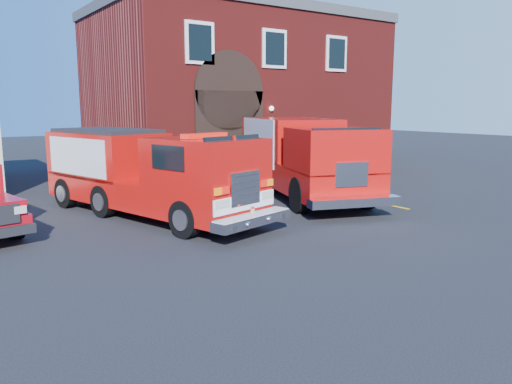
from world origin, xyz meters
TOP-DOWN VIEW (x-y plane):
  - ground at (0.00, 0.00)m, footprint 100.00×100.00m
  - parking_stripe_near at (6.50, 1.00)m, footprint 0.12×3.00m
  - parking_stripe_mid at (6.50, 4.00)m, footprint 0.12×3.00m
  - parking_stripe_far at (6.50, 7.00)m, footprint 0.12×3.00m
  - fire_station at (8.99, 13.98)m, footprint 15.20×10.20m
  - fire_engine at (-0.88, 3.35)m, footprint 4.42×8.76m
  - secondary_truck at (5.27, 3.52)m, footprint 5.39×9.10m

SIDE VIEW (x-z plane):
  - ground at x=0.00m, z-range 0.00..0.00m
  - parking_stripe_near at x=6.50m, z-range 0.00..0.01m
  - parking_stripe_mid at x=6.50m, z-range 0.00..0.01m
  - parking_stripe_far at x=6.50m, z-range 0.00..0.01m
  - fire_engine at x=-0.88m, z-range 0.05..2.65m
  - secondary_truck at x=5.27m, z-range 0.13..2.95m
  - fire_station at x=8.99m, z-range 0.03..8.48m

